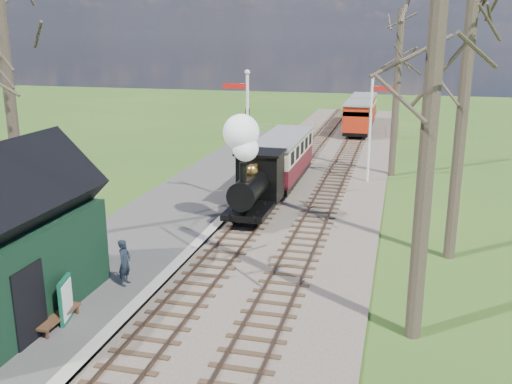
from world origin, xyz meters
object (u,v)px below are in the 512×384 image
Objects in this scene: red_carriage_a at (358,117)px; person at (125,262)px; locomotive at (253,173)px; sign_board at (66,300)px; semaphore_near at (246,129)px; coach at (283,157)px; bench at (52,310)px; semaphore_far at (372,121)px; red_carriage_b at (363,109)px.

red_carriage_a reaches higher than person.
sign_board is at bearing -103.93° from locomotive.
coach is at bearing 79.98° from semaphore_near.
locomotive reaches higher than red_carriage_a.
person is (0.70, 2.79, 0.30)m from bench.
semaphore_near is at bearing -130.60° from semaphore_far.
red_carriage_a reaches higher than sign_board.
bench is at bearing -99.43° from semaphore_near.
locomotive is (0.76, -1.71, -1.53)m from semaphore_near.
coach is at bearing 89.89° from locomotive.
sign_board is (-2.53, -16.22, -0.71)m from coach.
sign_board is at bearing -98.45° from semaphore_near.
person reaches higher than sign_board.
semaphore_far reaches higher than person.
bench is at bearing -104.90° from locomotive.
coach is at bearing -96.85° from red_carriage_b.
semaphore_far is 1.14× the size of red_carriage_a.
semaphore_far is 0.79× the size of coach.
red_carriage_b is 3.45× the size of person.
semaphore_near reaches higher than red_carriage_a.
coach is 4.98× the size of person.
sign_board is 2.57m from person.
locomotive reaches higher than sign_board.
red_carriage_a is (2.61, 22.20, -0.61)m from locomotive.
sign_board is 0.41m from bench.
bench is at bearing -99.59° from coach.
coach is (0.01, 6.06, -0.56)m from locomotive.
locomotive is at bearing -90.11° from coach.
red_carriage_b is at bearing 95.07° from semaphore_far.
locomotive is at bearing -96.71° from red_carriage_a.
person is (-6.46, -15.34, -2.42)m from semaphore_far.
bench is at bearing 167.93° from person.
red_carriage_a is 3.45× the size of person.
coach is 5.87× the size of sign_board.
locomotive is at bearing -66.11° from semaphore_near.
red_carriage_a is (2.60, 16.14, -0.05)m from coach.
red_carriage_a reaches higher than bench.
bench is 1.11× the size of person.
sign_board is (-5.13, -37.86, -0.66)m from red_carriage_b.
semaphore_far is 1.14× the size of red_carriage_b.
semaphore_far is 3.93× the size of person.
semaphore_near is at bearing 80.57° from bench.
red_carriage_a is at bearing 80.63° from bench.
locomotive is 22.36m from red_carriage_a.
coach reaches higher than sign_board.
bench is 2.89m from person.
person is (-4.68, -29.83, -0.55)m from red_carriage_a.
red_carriage_a is 3.11× the size of bench.
semaphore_near is 3.85× the size of bench.
semaphore_near is at bearing -99.34° from red_carriage_a.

